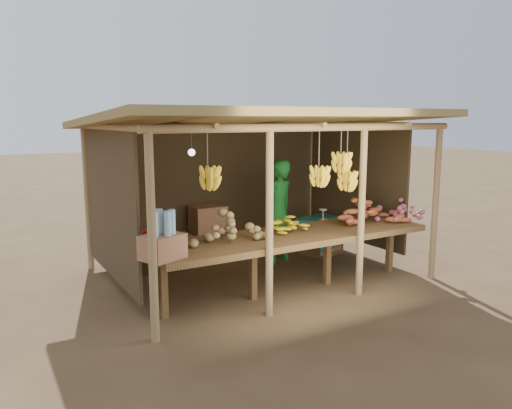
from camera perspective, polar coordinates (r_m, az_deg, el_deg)
ground at (r=7.62m, az=0.00°, el=-7.81°), size 60.00×60.00×0.00m
stall_structure at (r=7.18m, az=-0.32°, el=6.65°), size 4.70×3.50×2.43m
counter at (r=6.65m, az=4.15°, el=-3.85°), size 3.90×1.05×0.80m
potato_heap at (r=6.16m, az=-3.12°, el=-2.58°), size 1.18×0.94×0.37m
sweet_potato_heap at (r=7.45m, az=12.52°, el=-0.68°), size 1.13×0.83×0.36m
onion_heap at (r=7.79m, az=15.95°, el=-0.38°), size 0.91×0.58×0.36m
banana_pile at (r=6.68m, az=3.71°, el=-1.72°), size 0.56×0.38×0.34m
tomato_basin at (r=6.02m, az=-12.07°, el=-4.04°), size 0.40×0.40×0.21m
bottle_box at (r=5.48m, az=-10.66°, el=-4.04°), size 0.53×0.48×0.54m
vendor at (r=7.99m, az=2.55°, el=-0.81°), size 0.70×0.57×1.67m
tarp_crate at (r=8.68m, az=7.48°, el=-3.43°), size 0.82×0.76×0.81m
carton_stack at (r=8.28m, az=-6.71°, el=-3.70°), size 1.15×0.45×0.86m
burlap_sacks at (r=7.75m, az=-9.93°, el=-5.60°), size 0.86×0.45×0.61m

